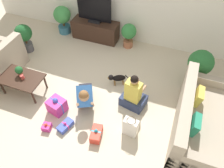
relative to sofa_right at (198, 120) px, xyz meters
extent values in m
plane|color=beige|center=(-2.38, -0.15, -0.30)|extent=(16.00, 16.00, 0.00)
cube|color=tan|center=(-4.81, 0.55, 0.01)|extent=(0.94, 0.16, 0.62)
cube|color=tan|center=(0.06, 0.00, -0.08)|extent=(0.94, 2.01, 0.44)
cube|color=tan|center=(-0.31, 0.00, 0.35)|extent=(0.20, 2.01, 0.42)
cube|color=tan|center=(0.06, -0.93, 0.01)|extent=(0.94, 0.16, 0.62)
cube|color=tan|center=(0.06, 0.93, 0.01)|extent=(0.94, 0.16, 0.62)
cube|color=#288E6B|center=(-0.11, -0.34, 0.29)|extent=(0.18, 0.34, 0.32)
cube|color=#EACC4C|center=(-0.11, 0.34, 0.29)|extent=(0.18, 0.34, 0.32)
cube|color=#382319|center=(-3.79, -0.31, 0.12)|extent=(0.95, 0.60, 0.03)
cylinder|color=#382319|center=(-4.20, -0.55, -0.10)|extent=(0.04, 0.04, 0.40)
cylinder|color=#382319|center=(-3.38, -0.55, -0.10)|extent=(0.04, 0.04, 0.40)
cylinder|color=#382319|center=(-4.20, -0.07, -0.10)|extent=(0.04, 0.04, 0.40)
cylinder|color=#382319|center=(-3.38, -0.07, -0.10)|extent=(0.04, 0.04, 0.40)
cube|color=#382319|center=(-3.08, 2.17, -0.03)|extent=(1.33, 0.48, 0.55)
cube|color=black|center=(-3.08, 2.17, 0.27)|extent=(0.34, 0.20, 0.05)
cube|color=black|center=(-3.08, 2.17, 0.65)|extent=(0.97, 0.03, 0.70)
cylinder|color=#4C4C51|center=(-4.61, 0.98, -0.17)|extent=(0.28, 0.28, 0.25)
cylinder|color=brown|center=(-4.61, 0.98, 0.02)|extent=(0.05, 0.05, 0.13)
sphere|color=#1E5628|center=(-4.61, 0.98, 0.27)|extent=(0.45, 0.45, 0.45)
cylinder|color=#A36042|center=(-2.06, 2.12, -0.20)|extent=(0.27, 0.27, 0.20)
cylinder|color=brown|center=(-2.06, 2.12, -0.04)|extent=(0.05, 0.05, 0.12)
sphere|color=#337F3D|center=(-2.06, 2.12, 0.20)|extent=(0.41, 0.41, 0.41)
cylinder|color=beige|center=(-0.14, 1.36, -0.20)|extent=(0.25, 0.25, 0.19)
cylinder|color=brown|center=(-0.14, 1.36, -0.02)|extent=(0.05, 0.05, 0.17)
sphere|color=#286B33|center=(-0.14, 1.36, 0.31)|extent=(0.57, 0.57, 0.57)
cylinder|color=#336B84|center=(-4.09, 2.12, -0.19)|extent=(0.35, 0.35, 0.23)
cylinder|color=brown|center=(-4.09, 2.12, 0.00)|extent=(0.06, 0.06, 0.15)
sphere|color=#3D8E47|center=(-4.09, 2.12, 0.29)|extent=(0.50, 0.50, 0.50)
cube|color=#23232D|center=(-2.36, -0.06, -0.16)|extent=(0.45, 0.52, 0.28)
cube|color=#3366AD|center=(-2.25, -0.30, 0.12)|extent=(0.49, 0.56, 0.44)
sphere|color=tan|center=(-2.17, -0.45, 0.33)|extent=(0.21, 0.21, 0.21)
sphere|color=brown|center=(-2.17, -0.45, 0.36)|extent=(0.19, 0.19, 0.19)
cylinder|color=tan|center=(-2.33, -0.45, -0.05)|extent=(0.16, 0.25, 0.38)
cylinder|color=tan|center=(-2.07, -0.33, -0.05)|extent=(0.16, 0.25, 0.38)
cube|color=#283351|center=(-1.34, 0.18, -0.18)|extent=(0.59, 0.50, 0.24)
cube|color=gold|center=(-1.35, 0.12, 0.18)|extent=(0.35, 0.26, 0.48)
sphere|color=tan|center=(-1.35, 0.13, 0.50)|extent=(0.18, 0.18, 0.18)
sphere|color=black|center=(-1.35, 0.12, 0.53)|extent=(0.16, 0.16, 0.16)
cylinder|color=tan|center=(-1.18, 0.30, 0.11)|extent=(0.11, 0.27, 0.06)
cylinder|color=tan|center=(-1.43, 0.35, 0.11)|extent=(0.11, 0.27, 0.06)
ellipsoid|color=black|center=(-1.83, 0.65, -0.11)|extent=(0.34, 0.26, 0.15)
sphere|color=black|center=(-2.00, 0.56, -0.07)|extent=(0.13, 0.13, 0.13)
sphere|color=olive|center=(-2.05, 0.54, -0.08)|extent=(0.06, 0.06, 0.06)
cylinder|color=black|center=(-1.67, 0.73, -0.08)|extent=(0.09, 0.06, 0.10)
cylinder|color=olive|center=(-1.94, 0.64, -0.24)|extent=(0.03, 0.03, 0.12)
cylinder|color=olive|center=(-1.90, 0.57, -0.24)|extent=(0.03, 0.03, 0.12)
cylinder|color=olive|center=(-1.76, 0.73, -0.24)|extent=(0.03, 0.03, 0.12)
cylinder|color=olive|center=(-1.72, 0.66, -0.24)|extent=(0.03, 0.03, 0.12)
cube|color=#3D51BC|center=(-2.45, -0.87, -0.25)|extent=(0.26, 0.37, 0.11)
cube|color=#CC3389|center=(-2.45, -0.87, -0.25)|extent=(0.17, 0.08, 0.11)
sphere|color=#CC3389|center=(-2.45, -0.87, -0.17)|extent=(0.06, 0.06, 0.06)
cube|color=#CC3389|center=(-2.78, -1.03, -0.24)|extent=(0.19, 0.19, 0.12)
cube|color=red|center=(-2.78, -1.03, -0.24)|extent=(0.17, 0.06, 0.12)
sphere|color=red|center=(-2.78, -1.03, -0.15)|extent=(0.06, 0.06, 0.06)
cube|color=red|center=(-1.78, -0.84, -0.21)|extent=(0.24, 0.38, 0.18)
cube|color=teal|center=(-1.78, -0.84, -0.21)|extent=(0.20, 0.06, 0.18)
sphere|color=teal|center=(-1.78, -0.84, -0.10)|extent=(0.07, 0.07, 0.07)
cube|color=#CC3389|center=(-2.81, -0.55, -0.15)|extent=(0.41, 0.39, 0.31)
cube|color=#3D51BC|center=(-2.81, -0.55, -0.15)|extent=(0.34, 0.11, 0.31)
sphere|color=#3D51BC|center=(-2.81, -0.55, 0.03)|extent=(0.11, 0.11, 0.11)
cube|color=white|center=(-1.18, -0.54, -0.09)|extent=(0.30, 0.19, 0.42)
torus|color=#4C3823|center=(-1.18, -0.54, 0.14)|extent=(0.20, 0.20, 0.01)
cylinder|color=#B23D38|center=(-3.73, -0.32, 0.18)|extent=(0.08, 0.08, 0.09)
torus|color=#B23D38|center=(-3.68, -0.32, 0.18)|extent=(0.06, 0.01, 0.06)
cylinder|color=#A36042|center=(-3.85, -0.23, 0.17)|extent=(0.11, 0.11, 0.07)
sphere|color=#1E5628|center=(-3.85, -0.23, 0.27)|extent=(0.17, 0.17, 0.17)
camera|label=1|loc=(-0.74, -2.76, 3.57)|focal=35.00mm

